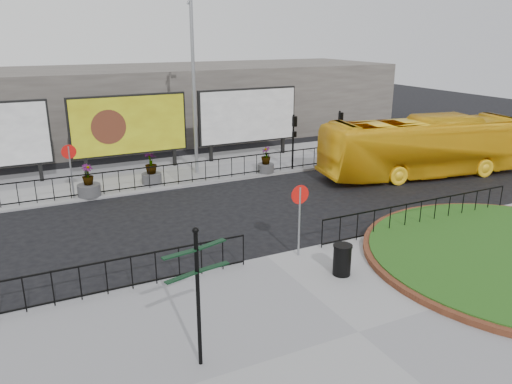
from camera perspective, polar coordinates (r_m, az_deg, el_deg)
ground at (r=16.99m, az=1.22°, el=-7.68°), size 90.00×90.00×0.00m
pavement_near at (r=13.30m, az=11.61°, el=-15.62°), size 30.00×10.00×0.12m
pavement_far at (r=27.53m, az=-10.40°, el=2.22°), size 44.00×6.00×0.12m
railing_near_left at (r=14.89m, az=-19.44°, el=-9.77°), size 10.00×0.10×1.10m
railing_near_right at (r=20.15m, az=18.28°, el=-2.38°), size 9.00×0.10×1.10m
railing_far at (r=25.17m, az=-6.55°, el=2.38°), size 18.00×0.10×1.10m
speed_sign_far at (r=23.71m, az=-20.52°, el=3.50°), size 0.64×0.07×2.47m
speed_sign_near at (r=16.40m, az=5.01°, el=-1.47°), size 0.64×0.07×2.47m
billboard_mid at (r=27.55m, az=-14.28°, el=7.40°), size 6.20×0.31×4.10m
billboard_right at (r=29.78m, az=-0.91°, el=8.68°), size 6.20×0.31×4.10m
lamp_post at (r=26.18m, az=-7.12°, el=12.21°), size 0.74×0.18×9.23m
signal_pole_a at (r=27.17m, az=4.34°, el=6.68°), size 0.22×0.26×3.00m
signal_pole_b at (r=28.79m, az=9.53°, el=7.11°), size 0.22×0.26×3.00m
building_backdrop at (r=36.61m, az=-15.10°, el=9.63°), size 40.00×10.00×5.00m
fingerpost_sign at (r=10.98m, az=-6.70°, el=-10.43°), size 1.56×0.58×3.33m
litter_bin at (r=15.74m, az=9.81°, el=-7.63°), size 0.60×0.60×0.99m
bus at (r=27.78m, az=18.69°, el=4.93°), size 11.58×4.54×3.14m
planter_a at (r=24.10m, az=-18.58°, el=0.73°), size 1.04×1.04×1.49m
planter_b at (r=25.29m, az=-11.88°, el=2.32°), size 0.97×0.97×1.58m
planter_c at (r=26.75m, az=1.12°, el=3.36°), size 0.89×0.89×1.40m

